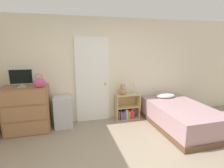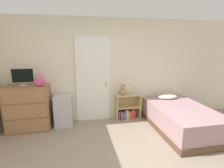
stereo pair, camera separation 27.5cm
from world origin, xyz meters
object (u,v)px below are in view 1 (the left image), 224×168
at_px(desk_lamp, 135,86).
at_px(bed, 181,116).
at_px(storage_bin, 63,112).
at_px(tv, 21,77).
at_px(teddy_bear, 123,90).
at_px(dresser, 27,110).
at_px(bookshelf, 126,110).
at_px(handbag, 39,83).

relative_size(desk_lamp, bed, 0.15).
height_order(storage_bin, desk_lamp, desk_lamp).
bearing_deg(tv, bed, -11.82).
relative_size(teddy_bear, desk_lamp, 0.95).
height_order(dresser, storage_bin, dresser).
relative_size(bookshelf, desk_lamp, 2.29).
relative_size(dresser, teddy_bear, 3.76).
bearing_deg(dresser, bookshelf, 2.59).
bearing_deg(desk_lamp, handbag, -174.36).
bearing_deg(bed, bookshelf, 142.93).
xyz_separation_m(tv, bed, (3.45, -0.72, -0.96)).
relative_size(dresser, bookshelf, 1.55).
xyz_separation_m(storage_bin, bookshelf, (1.59, 0.05, -0.12)).
relative_size(handbag, desk_lamp, 1.03).
xyz_separation_m(bookshelf, teddy_bear, (-0.11, 0.00, 0.53)).
bearing_deg(bed, handbag, 170.02).
distance_m(handbag, storage_bin, 0.90).
bearing_deg(storage_bin, bed, -15.80).
relative_size(handbag, storage_bin, 0.40).
bearing_deg(teddy_bear, desk_lamp, -6.91).
bearing_deg(teddy_bear, bed, -34.49).
relative_size(tv, teddy_bear, 1.74).
xyz_separation_m(storage_bin, bed, (2.64, -0.75, -0.10)).
relative_size(handbag, bookshelf, 0.45).
distance_m(tv, handbag, 0.43).
height_order(bookshelf, bed, bookshelf).
bearing_deg(desk_lamp, storage_bin, -179.56).
height_order(tv, bed, tv).
xyz_separation_m(handbag, bed, (3.08, -0.54, -0.86)).
xyz_separation_m(storage_bin, teddy_bear, (1.48, 0.05, 0.41)).
height_order(handbag, teddy_bear, handbag).
relative_size(dresser, bed, 0.54).
bearing_deg(desk_lamp, bed, -42.06).
distance_m(desk_lamp, bed, 1.28).
xyz_separation_m(teddy_bear, bed, (1.17, -0.80, -0.51)).
bearing_deg(desk_lamp, dresser, -178.41).
xyz_separation_m(dresser, tv, (-0.05, 0.03, 0.71)).
height_order(tv, bookshelf, tv).
height_order(handbag, bookshelf, handbag).
bearing_deg(dresser, teddy_bear, 2.82).
xyz_separation_m(storage_bin, desk_lamp, (1.80, 0.01, 0.50)).
relative_size(dresser, storage_bin, 1.40).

